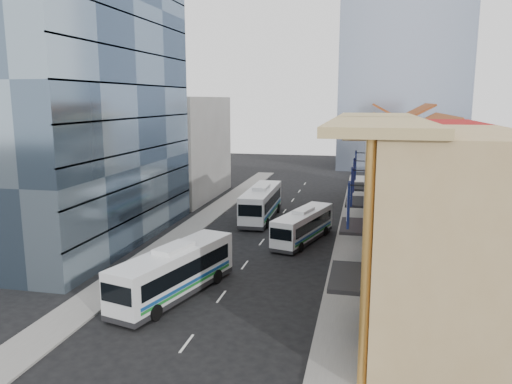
% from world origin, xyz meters
% --- Properties ---
extents(ground, '(200.00, 200.00, 0.00)m').
position_xyz_m(ground, '(0.00, 0.00, 0.00)').
color(ground, black).
rests_on(ground, ground).
extents(sidewalk_right, '(3.00, 90.00, 0.15)m').
position_xyz_m(sidewalk_right, '(8.50, 22.00, 0.07)').
color(sidewalk_right, slate).
rests_on(sidewalk_right, ground).
extents(sidewalk_left, '(3.00, 90.00, 0.15)m').
position_xyz_m(sidewalk_left, '(-8.50, 22.00, 0.07)').
color(sidewalk_left, slate).
rests_on(sidewalk_left, ground).
extents(shophouse_tan, '(8.00, 14.00, 12.00)m').
position_xyz_m(shophouse_tan, '(14.00, 5.00, 6.00)').
color(shophouse_tan, tan).
rests_on(shophouse_tan, ground).
extents(shophouse_red, '(8.00, 10.00, 12.00)m').
position_xyz_m(shophouse_red, '(14.00, 17.00, 6.00)').
color(shophouse_red, '#A61412').
rests_on(shophouse_red, ground).
extents(shophouse_cream_near, '(8.00, 9.00, 10.00)m').
position_xyz_m(shophouse_cream_near, '(14.00, 26.50, 5.00)').
color(shophouse_cream_near, beige).
rests_on(shophouse_cream_near, ground).
extents(shophouse_cream_mid, '(8.00, 9.00, 10.00)m').
position_xyz_m(shophouse_cream_mid, '(14.00, 35.50, 5.00)').
color(shophouse_cream_mid, beige).
rests_on(shophouse_cream_mid, ground).
extents(shophouse_cream_far, '(8.00, 12.00, 11.00)m').
position_xyz_m(shophouse_cream_far, '(14.00, 46.00, 5.50)').
color(shophouse_cream_far, beige).
rests_on(shophouse_cream_far, ground).
extents(office_tower, '(12.00, 26.00, 30.00)m').
position_xyz_m(office_tower, '(-17.00, 19.00, 15.00)').
color(office_tower, '#43566A').
rests_on(office_tower, ground).
extents(office_block_far, '(10.00, 18.00, 14.00)m').
position_xyz_m(office_block_far, '(-16.00, 42.00, 7.00)').
color(office_block_far, gray).
rests_on(office_block_far, ground).
extents(bus_left_near, '(5.65, 11.97, 3.74)m').
position_xyz_m(bus_left_near, '(-3.21, 7.44, 1.87)').
color(bus_left_near, silver).
rests_on(bus_left_near, ground).
extents(bus_left_far, '(3.09, 12.40, 3.96)m').
position_xyz_m(bus_left_far, '(-2.00, 31.32, 1.98)').
color(bus_left_far, silver).
rests_on(bus_left_far, ground).
extents(bus_right, '(5.10, 10.57, 3.30)m').
position_xyz_m(bus_right, '(3.90, 23.09, 1.65)').
color(bus_right, silver).
rests_on(bus_right, ground).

